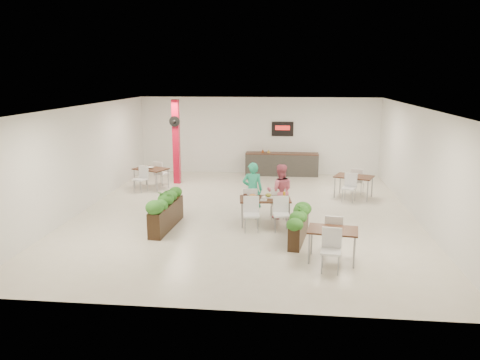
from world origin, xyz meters
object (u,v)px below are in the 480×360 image
Objects in this scene: service_counter at (282,164)px; side_table_b at (354,179)px; red_column at (176,141)px; planter_right at (299,222)px; diner_woman at (280,191)px; main_table at (265,202)px; side_table_c at (333,235)px; side_table_a at (151,172)px; planter_left at (166,209)px; diner_man at (253,190)px.

side_table_b is at bearing -53.63° from service_counter.
red_column is at bearing -155.00° from service_counter.
diner_woman is at bearing 105.32° from planter_right.
main_table is 2.99m from side_table_c.
side_table_b is at bearing 48.79° from main_table.
main_table is 1.05× the size of side_table_b.
diner_woman reaches higher than side_table_a.
main_table and side_table_a have the same top height.
side_table_a is at bearing 141.51° from side_table_c.
diner_woman is 0.90× the size of planter_right.
planter_right is (0.93, -1.24, -0.15)m from main_table.
main_table is at bearing 12.87° from planter_left.
side_table_a is (-1.73, 4.45, 0.09)m from planter_left.
planter_right is at bearing 127.77° from side_table_c.
red_column reaches higher than diner_man.
planter_left is at bearing -112.51° from service_counter.
side_table_c is (1.24, -3.15, -0.18)m from diner_woman.
side_table_c is at bearing 104.80° from diner_woman.
side_table_b is 5.89m from side_table_c.
red_column reaches higher than side_table_b.
main_table is at bearing -17.99° from side_table_a.
planter_right is at bearing -52.89° from red_column.
side_table_c is (-1.21, -5.76, -0.02)m from side_table_b.
red_column is 6.10m from main_table.
diner_woman is 0.97× the size of side_table_a.
service_counter is 5.52m from side_table_a.
side_table_c is at bearing 116.24° from diner_man.
side_table_c is at bearing -80.65° from side_table_b.
diner_woman is at bearing -45.66° from red_column.
red_column is 6.75m from side_table_b.
planter_right is (4.56, -6.03, -1.16)m from red_column.
red_column reaches higher than side_table_c.
diner_man reaches higher than side_table_a.
planter_left reaches higher than side_table_a.
side_table_a is at bearing -128.11° from red_column.
planter_left is 6.73m from side_table_b.
service_counter is at bearing 86.88° from main_table.
red_column is 1.83× the size of main_table.
main_table is 1.06× the size of side_table_a.
side_table_b is (2.45, 2.61, -0.17)m from diner_woman.
side_table_c is at bearing -56.53° from main_table.
service_counter reaches higher than diner_man.
diner_man is at bearing 124.87° from planter_right.
planter_left is (-2.26, -1.26, -0.29)m from diner_man.
diner_man reaches higher than side_table_b.
service_counter is 1.40× the size of planter_left.
planter_right is at bearing -10.02° from planter_left.
main_table is at bearing -52.83° from red_column.
planter_left is at bearing 169.98° from planter_right.
service_counter reaches higher than planter_right.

